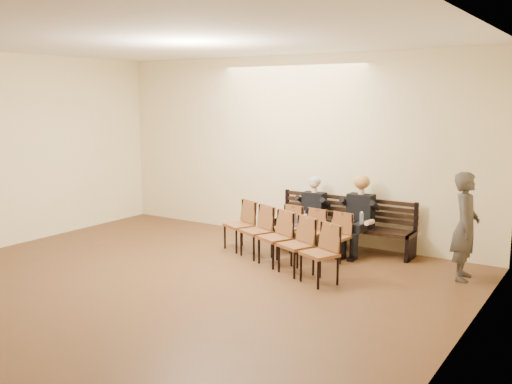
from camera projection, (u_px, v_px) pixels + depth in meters
ground at (94, 317)px, 7.11m from camera, size 10.00×10.00×0.00m
room_walls at (132, 110)px, 7.35m from camera, size 8.02×10.01×3.51m
bench at (342, 237)px, 10.26m from camera, size 2.60×0.90×0.45m
seated_man at (311, 213)px, 10.40m from camera, size 0.51×0.71×1.23m
seated_woman at (358, 217)px, 9.90m from camera, size 0.56×0.77×1.30m
laptop at (309, 218)px, 10.28m from camera, size 0.33×0.27×0.22m
water_bottle at (361, 226)px, 9.64m from camera, size 0.08×0.08×0.22m
bag at (288, 238)px, 10.57m from camera, size 0.38×0.30×0.25m
passerby at (466, 218)px, 8.44m from camera, size 0.53×0.73×1.87m
chair_row_front at (311, 232)px, 9.85m from camera, size 1.47×0.59×0.80m
chair_row_back at (275, 238)px, 9.25m from camera, size 2.68×1.56×0.89m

